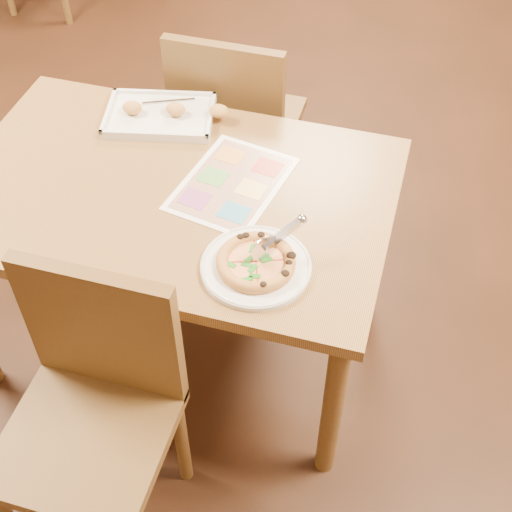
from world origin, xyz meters
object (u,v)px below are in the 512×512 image
(appetizer_tray, at_px, (163,115))
(menu, at_px, (232,183))
(chair_far, at_px, (233,114))
(pizza_cutter, at_px, (277,239))
(dining_table, at_px, (174,209))
(pizza, at_px, (256,262))
(chair_near, at_px, (94,385))
(plate, at_px, (256,267))

(appetizer_tray, height_order, menu, appetizer_tray)
(chair_far, distance_m, pizza_cutter, 0.91)
(appetizer_tray, xyz_separation_m, menu, (0.31, -0.24, -0.01))
(dining_table, xyz_separation_m, appetizer_tray, (-0.14, 0.31, 0.10))
(pizza, bearing_deg, pizza_cutter, 44.24)
(dining_table, relative_size, pizza, 6.17)
(dining_table, height_order, chair_near, chair_near)
(appetizer_tray, bearing_deg, dining_table, -64.88)
(pizza_cutter, height_order, menu, pizza_cutter)
(pizza_cutter, bearing_deg, appetizer_tray, 86.87)
(chair_far, height_order, plate, chair_far)
(pizza_cutter, bearing_deg, chair_far, 66.10)
(pizza, relative_size, pizza_cutter, 1.68)
(chair_near, xyz_separation_m, appetizer_tray, (-0.14, 0.91, 0.17))
(dining_table, xyz_separation_m, chair_near, (0.00, -0.60, -0.07))
(pizza, xyz_separation_m, menu, (-0.16, 0.31, -0.02))
(dining_table, distance_m, chair_near, 0.61)
(plate, xyz_separation_m, pizza_cutter, (0.04, 0.04, 0.08))
(plate, relative_size, appetizer_tray, 0.70)
(chair_near, height_order, pizza_cutter, chair_near)
(dining_table, relative_size, chair_near, 2.77)
(pizza, bearing_deg, plate, 74.73)
(plate, distance_m, appetizer_tray, 0.72)
(chair_far, relative_size, menu, 1.22)
(chair_far, relative_size, pizza, 2.23)
(dining_table, bearing_deg, plate, -35.94)
(pizza_cutter, bearing_deg, pizza, 175.31)
(menu, bearing_deg, dining_table, -157.63)
(chair_near, xyz_separation_m, pizza_cutter, (0.37, 0.41, 0.24))
(chair_far, height_order, menu, chair_far)
(chair_far, xyz_separation_m, pizza_cutter, (0.37, -0.80, 0.24))
(plate, bearing_deg, dining_table, 144.06)
(plate, bearing_deg, pizza_cutter, 43.98)
(chair_near, height_order, chair_far, same)
(pizza_cutter, bearing_deg, chair_near, 178.79)
(pizza, height_order, menu, pizza)
(pizza_cutter, distance_m, appetizer_tray, 0.72)
(chair_far, distance_m, menu, 0.58)
(pizza_cutter, xyz_separation_m, appetizer_tray, (-0.52, 0.50, -0.07))
(chair_far, height_order, pizza_cutter, chair_far)
(chair_near, bearing_deg, appetizer_tray, 99.02)
(chair_near, distance_m, plate, 0.52)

